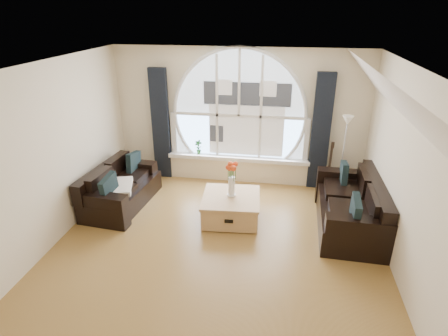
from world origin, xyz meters
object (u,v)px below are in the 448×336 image
Objects in this scene: sofa_right at (350,205)px; coffee_chest at (231,207)px; vase_flowers at (232,175)px; sofa_left at (121,185)px; potted_plant at (198,147)px; guitar at (329,166)px; floor_lamp at (342,158)px.

sofa_right reaches higher than coffee_chest.
vase_flowers is (-1.95, -0.03, 0.42)m from sofa_right.
sofa_left is 1.80m from potted_plant.
guitar is at bearing 22.97° from sofa_left.
sofa_right is 2.00m from vase_flowers.
guitar is 2.65m from potted_plant.
potted_plant reaches higher than sofa_right.
coffee_chest is at bearing 0.46° from sofa_left.
sofa_left is 1.74× the size of coffee_chest.
guitar is (-0.19, 0.21, -0.27)m from floor_lamp.
potted_plant reaches higher than coffee_chest.
vase_flowers is 0.44× the size of floor_lamp.
vase_flowers reaches higher than guitar.
guitar reaches higher than coffee_chest.
vase_flowers reaches higher than sofa_right.
coffee_chest is (-1.95, -0.07, -0.16)m from sofa_right.
floor_lamp is at bearing 93.50° from sofa_right.
sofa_left is 1.04× the size of floor_lamp.
floor_lamp is at bearing 19.36° from sofa_left.
sofa_left is 2.07m from coffee_chest.
sofa_left is at bearing 176.20° from vase_flowers.
floor_lamp reaches higher than sofa_left.
potted_plant is (-2.64, 0.15, 0.17)m from guitar.
coffee_chest is 1.37× the size of vase_flowers.
guitar is (3.79, 1.21, 0.13)m from sofa_left.
floor_lamp reaches higher than potted_plant.
guitar reaches higher than sofa_left.
vase_flowers is (0.00, 0.04, 0.59)m from coffee_chest.
vase_flowers reaches higher than coffee_chest.
guitar is (1.73, 1.38, 0.29)m from coffee_chest.
sofa_right is at bearing -88.39° from floor_lamp.
guitar is at bearing -3.22° from potted_plant.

